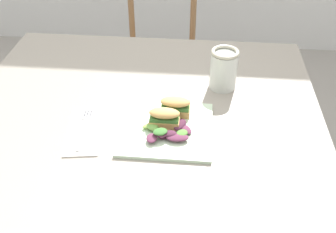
# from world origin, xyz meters

# --- Properties ---
(dining_table) EXTENTS (1.12, 1.02, 0.74)m
(dining_table) POSITION_xyz_m (0.15, -0.05, 0.62)
(dining_table) COLOR gray
(dining_table) RESTS_ON ground
(chair_wooden_far) EXTENTS (0.44, 0.44, 0.87)m
(chair_wooden_far) POSITION_xyz_m (0.09, 0.86, 0.45)
(chair_wooden_far) COLOR #8E6642
(chair_wooden_far) RESTS_ON ground
(plate_lunch) EXTENTS (0.26, 0.26, 0.01)m
(plate_lunch) POSITION_xyz_m (0.24, -0.13, 0.74)
(plate_lunch) COLOR beige
(plate_lunch) RESTS_ON dining_table
(sandwich_half_front) EXTENTS (0.09, 0.06, 0.06)m
(sandwich_half_front) POSITION_xyz_m (0.23, -0.12, 0.78)
(sandwich_half_front) COLOR tan
(sandwich_half_front) RESTS_ON plate_lunch
(sandwich_half_back) EXTENTS (0.09, 0.06, 0.06)m
(sandwich_half_back) POSITION_xyz_m (0.26, -0.06, 0.78)
(sandwich_half_back) COLOR tan
(sandwich_half_back) RESTS_ON plate_lunch
(salad_mixed_greens) EXTENTS (0.15, 0.12, 0.03)m
(salad_mixed_greens) POSITION_xyz_m (0.25, -0.16, 0.76)
(salad_mixed_greens) COLOR #4C2338
(salad_mixed_greens) RESTS_ON plate_lunch
(napkin_folded) EXTENTS (0.13, 0.23, 0.00)m
(napkin_folded) POSITION_xyz_m (-0.00, -0.16, 0.74)
(napkin_folded) COLOR silver
(napkin_folded) RESTS_ON dining_table
(fork_on_napkin) EXTENTS (0.03, 0.19, 0.00)m
(fork_on_napkin) POSITION_xyz_m (-0.01, -0.14, 0.75)
(fork_on_napkin) COLOR silver
(fork_on_napkin) RESTS_ON napkin_folded
(mason_jar_iced_tea) EXTENTS (0.09, 0.09, 0.14)m
(mason_jar_iced_tea) POSITION_xyz_m (0.40, 0.12, 0.80)
(mason_jar_iced_tea) COLOR gold
(mason_jar_iced_tea) RESTS_ON dining_table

